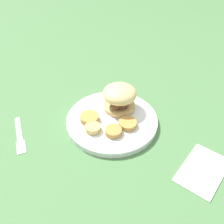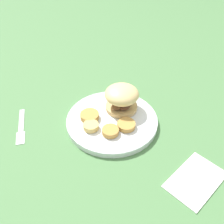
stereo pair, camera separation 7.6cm
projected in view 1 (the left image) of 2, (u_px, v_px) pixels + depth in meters
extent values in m
plane|color=#4C7A47|center=(112.00, 123.00, 0.79)|extent=(4.00, 4.00, 0.00)
cylinder|color=white|center=(112.00, 121.00, 0.79)|extent=(0.27, 0.27, 0.02)
torus|color=white|center=(112.00, 119.00, 0.78)|extent=(0.27, 0.27, 0.01)
cylinder|color=tan|center=(119.00, 106.00, 0.81)|extent=(0.10, 0.10, 0.01)
ellipsoid|color=brown|center=(119.00, 105.00, 0.80)|extent=(0.02, 0.03, 0.01)
ellipsoid|color=brown|center=(115.00, 106.00, 0.79)|extent=(0.03, 0.04, 0.01)
ellipsoid|color=#563323|center=(119.00, 102.00, 0.80)|extent=(0.05, 0.05, 0.01)
ellipsoid|color=#563323|center=(116.00, 103.00, 0.80)|extent=(0.05, 0.06, 0.02)
ellipsoid|color=#563323|center=(124.00, 106.00, 0.79)|extent=(0.03, 0.04, 0.02)
ellipsoid|color=#E5C17F|center=(119.00, 93.00, 0.78)|extent=(0.10, 0.10, 0.05)
cylinder|color=#BC8942|center=(113.00, 131.00, 0.73)|extent=(0.05, 0.05, 0.01)
cylinder|color=#BC8942|center=(128.00, 124.00, 0.75)|extent=(0.05, 0.05, 0.01)
cylinder|color=#DBB766|center=(93.00, 128.00, 0.74)|extent=(0.04, 0.04, 0.02)
cylinder|color=#BC8942|center=(90.00, 118.00, 0.77)|extent=(0.06, 0.06, 0.02)
cube|color=silver|center=(19.00, 129.00, 0.77)|extent=(0.08, 0.08, 0.00)
cube|color=silver|center=(21.00, 147.00, 0.72)|extent=(0.05, 0.05, 0.00)
cube|color=white|center=(203.00, 170.00, 0.66)|extent=(0.13, 0.17, 0.01)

